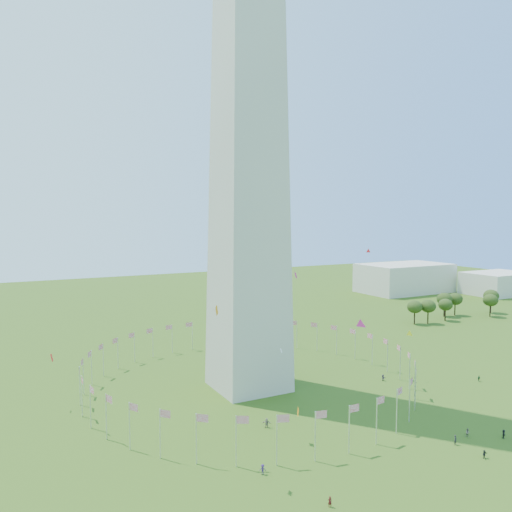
% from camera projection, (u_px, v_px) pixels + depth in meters
% --- Properties ---
extents(ground, '(600.00, 600.00, 0.00)m').
position_uv_depth(ground, '(387.00, 480.00, 81.29)').
color(ground, '#2D4A11').
rests_on(ground, ground).
extents(washington_monument, '(16.80, 16.80, 169.00)m').
position_uv_depth(washington_monument, '(248.00, 41.00, 118.66)').
color(washington_monument, beige).
rests_on(washington_monument, ground).
extents(flag_ring, '(80.24, 80.24, 9.00)m').
position_uv_depth(flag_ring, '(249.00, 370.00, 125.03)').
color(flag_ring, silver).
rests_on(flag_ring, ground).
extents(gov_building_east_a, '(50.00, 30.00, 16.00)m').
position_uv_depth(gov_building_east_a, '(404.00, 278.00, 282.62)').
color(gov_building_east_a, beige).
rests_on(gov_building_east_a, ground).
extents(gov_building_east_b, '(35.00, 25.00, 12.00)m').
position_uv_depth(gov_building_east_b, '(498.00, 283.00, 274.90)').
color(gov_building_east_b, beige).
rests_on(gov_building_east_b, ground).
extents(crowd, '(95.68, 80.16, 1.97)m').
position_uv_depth(crowd, '(425.00, 468.00, 83.27)').
color(crowd, black).
rests_on(crowd, ground).
extents(kites_aloft, '(106.56, 74.50, 29.11)m').
position_uv_depth(kites_aloft, '(336.00, 324.00, 102.70)').
color(kites_aloft, '#CC2699').
rests_on(kites_aloft, ground).
extents(tree_line_east, '(53.43, 15.75, 10.25)m').
position_uv_depth(tree_line_east, '(455.00, 307.00, 209.88)').
color(tree_line_east, '#344C19').
rests_on(tree_line_east, ground).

